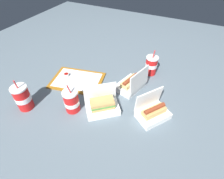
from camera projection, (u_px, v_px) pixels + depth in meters
ground_plane at (116, 95)px, 1.19m from camera, size 3.20×3.20×0.00m
food_tray at (77, 80)px, 1.30m from camera, size 0.42×0.33×0.01m
ketchup_cup at (66, 75)px, 1.31m from camera, size 0.04×0.04×0.02m
napkin_stack at (71, 82)px, 1.27m from camera, size 0.13×0.13×0.00m
plastic_fork at (77, 74)px, 1.34m from camera, size 0.09×0.08×0.00m
clamshell_hotdog_left at (153, 112)px, 1.03m from camera, size 0.22×0.23×0.17m
clamshell_sandwich_front at (102, 105)px, 1.06m from camera, size 0.24×0.23×0.17m
clamshell_hotdog_back at (131, 84)px, 1.21m from camera, size 0.19×0.23×0.18m
soda_cup_center at (72, 101)px, 1.05m from camera, size 0.09×0.09×0.21m
soda_cup_corner at (151, 65)px, 1.33m from camera, size 0.09×0.09×0.21m
soda_cup_right at (23, 98)px, 1.05m from camera, size 0.10×0.10×0.23m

